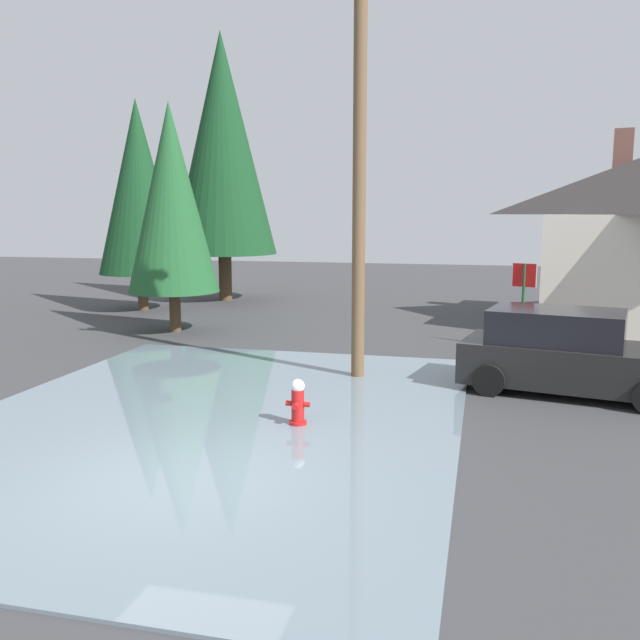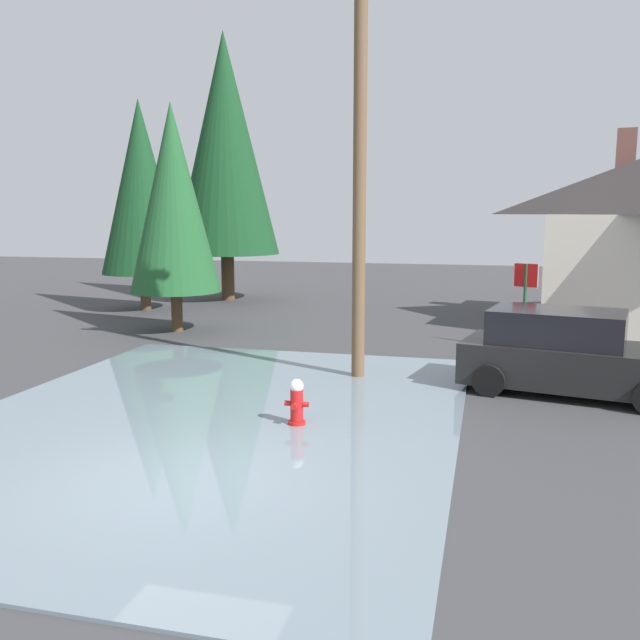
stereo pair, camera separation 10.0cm
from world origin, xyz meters
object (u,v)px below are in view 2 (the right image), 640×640
Objects in this scene: utility_pole at (360,148)px; parked_car at (568,354)px; pine_tree_short_left at (141,188)px; pine_tree_tall_left at (225,145)px; fire_hydrant at (297,403)px; pine_tree_mid_left at (173,199)px; stop_sign_far at (525,289)px.

parked_car is at bearing -2.85° from utility_pole.
pine_tree_tall_left is at bearing 61.10° from pine_tree_short_left.
utility_pole is at bearing -41.03° from pine_tree_short_left.
pine_tree_mid_left reaches higher than fire_hydrant.
pine_tree_tall_left is (-7.75, 11.84, 1.35)m from utility_pole.
pine_tree_short_left is at bearing 162.37° from stop_sign_far.
pine_tree_short_left is (-9.30, 12.02, 4.07)m from fire_hydrant.
parked_car reaches higher than fire_hydrant.
fire_hydrant is 0.12× the size of pine_tree_mid_left.
fire_hydrant is at bearing -95.56° from utility_pole.
fire_hydrant is 0.08× the size of pine_tree_tall_left.
utility_pole reaches higher than pine_tree_short_left.
pine_tree_tall_left is (-12.05, 12.06, 5.47)m from parked_car.
stop_sign_far is 0.30× the size of pine_tree_short_left.
pine_tree_tall_left is at bearing 146.05° from stop_sign_far.
stop_sign_far is 0.34× the size of pine_tree_mid_left.
utility_pole reaches higher than fire_hydrant.
parked_car is 0.43× the size of pine_tree_tall_left.
fire_hydrant is 10.73m from pine_tree_mid_left.
pine_tree_tall_left is at bearing 99.90° from pine_tree_mid_left.
parked_car is at bearing -23.36° from pine_tree_mid_left.
pine_tree_mid_left reaches higher than stop_sign_far.
parked_car is at bearing -31.68° from pine_tree_short_left.
pine_tree_mid_left is (-10.76, 4.65, 3.20)m from parked_car.
stop_sign_far is 10.38m from pine_tree_mid_left.
fire_hydrant is 8.85m from stop_sign_far.
fire_hydrant is 5.80m from utility_pole.
pine_tree_short_left is (-1.90, -3.45, -1.79)m from pine_tree_tall_left.
pine_tree_mid_left is (-10.10, 0.26, 2.39)m from stop_sign_far.
parked_car is 12.15m from pine_tree_mid_left.
utility_pole is at bearing -34.48° from pine_tree_mid_left.
pine_tree_tall_left is at bearing 134.98° from parked_car.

